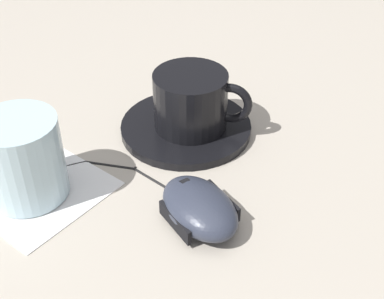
# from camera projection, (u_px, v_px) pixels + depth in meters

# --- Properties ---
(ground_plane) EXTENTS (3.00, 3.00, 0.00)m
(ground_plane) POSITION_uv_depth(u_px,v_px,m) (151.00, 173.00, 0.59)
(ground_plane) COLOR #B2A899
(saucer) EXTENTS (0.16, 0.16, 0.01)m
(saucer) POSITION_uv_depth(u_px,v_px,m) (186.00, 127.00, 0.65)
(saucer) COLOR black
(saucer) RESTS_ON ground
(coffee_cup) EXTENTS (0.12, 0.09, 0.07)m
(coffee_cup) POSITION_uv_depth(u_px,v_px,m) (192.00, 100.00, 0.62)
(coffee_cup) COLOR black
(coffee_cup) RESTS_ON saucer
(computer_mouse) EXTENTS (0.11, 0.10, 0.04)m
(computer_mouse) POSITION_uv_depth(u_px,v_px,m) (199.00, 208.00, 0.52)
(computer_mouse) COLOR #2D3342
(computer_mouse) RESTS_ON ground
(mouse_cable) EXTENTS (0.25, 0.13, 0.00)m
(mouse_cable) POSITION_uv_depth(u_px,v_px,m) (57.00, 172.00, 0.58)
(mouse_cable) COLOR black
(mouse_cable) RESTS_ON ground
(napkin_under_glass) EXTENTS (0.15, 0.15, 0.00)m
(napkin_under_glass) POSITION_uv_depth(u_px,v_px,m) (38.00, 189.00, 0.56)
(napkin_under_glass) COLOR white
(napkin_under_glass) RESTS_ON ground
(drinking_glass) EXTENTS (0.08, 0.08, 0.09)m
(drinking_glass) POSITION_uv_depth(u_px,v_px,m) (23.00, 158.00, 0.53)
(drinking_glass) COLOR silver
(drinking_glass) RESTS_ON napkin_under_glass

